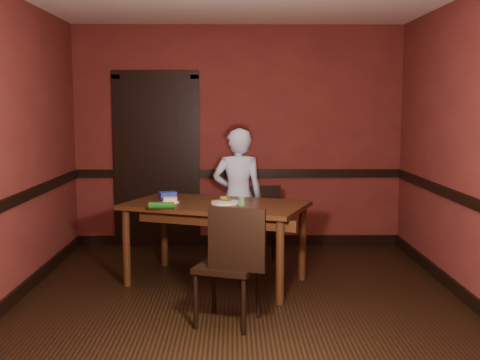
{
  "coord_description": "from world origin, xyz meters",
  "views": [
    {
      "loc": [
        -0.06,
        -5.12,
        1.72
      ],
      "look_at": [
        0.0,
        0.35,
        1.05
      ],
      "focal_mm": 45.0,
      "sensor_mm": 36.0,
      "label": 1
    }
  ],
  "objects_px": {
    "dining_table": "(216,243)",
    "sauce_jar": "(242,201)",
    "sandwich_plate": "(225,201)",
    "cheese_saucer": "(171,200)",
    "food_tub": "(168,195)",
    "chair_near": "(228,264)",
    "chair_far": "(261,228)",
    "person": "(238,197)"
  },
  "relations": [
    {
      "from": "sauce_jar",
      "to": "chair_far",
      "type": "bearing_deg",
      "value": 73.56
    },
    {
      "from": "chair_far",
      "to": "sandwich_plate",
      "type": "relative_size",
      "value": 3.11
    },
    {
      "from": "sandwich_plate",
      "to": "cheese_saucer",
      "type": "distance_m",
      "value": 0.54
    },
    {
      "from": "dining_table",
      "to": "sandwich_plate",
      "type": "xyz_separation_m",
      "value": [
        0.09,
        -0.03,
        0.42
      ]
    },
    {
      "from": "cheese_saucer",
      "to": "dining_table",
      "type": "bearing_deg",
      "value": -3.82
    },
    {
      "from": "dining_table",
      "to": "sandwich_plate",
      "type": "relative_size",
      "value": 6.1
    },
    {
      "from": "dining_table",
      "to": "person",
      "type": "height_order",
      "value": "person"
    },
    {
      "from": "person",
      "to": "food_tub",
      "type": "relative_size",
      "value": 7.47
    },
    {
      "from": "chair_far",
      "to": "person",
      "type": "distance_m",
      "value": 0.41
    },
    {
      "from": "sandwich_plate",
      "to": "sauce_jar",
      "type": "distance_m",
      "value": 0.2
    },
    {
      "from": "chair_near",
      "to": "person",
      "type": "distance_m",
      "value": 1.81
    },
    {
      "from": "chair_near",
      "to": "sandwich_plate",
      "type": "relative_size",
      "value": 3.49
    },
    {
      "from": "sauce_jar",
      "to": "cheese_saucer",
      "type": "relative_size",
      "value": 0.47
    },
    {
      "from": "person",
      "to": "cheese_saucer",
      "type": "height_order",
      "value": "person"
    },
    {
      "from": "sandwich_plate",
      "to": "food_tub",
      "type": "relative_size",
      "value": 1.39
    },
    {
      "from": "person",
      "to": "food_tub",
      "type": "height_order",
      "value": "person"
    },
    {
      "from": "sauce_jar",
      "to": "cheese_saucer",
      "type": "xyz_separation_m",
      "value": [
        -0.69,
        0.19,
        -0.02
      ]
    },
    {
      "from": "chair_near",
      "to": "chair_far",
      "type": "bearing_deg",
      "value": -82.11
    },
    {
      "from": "dining_table",
      "to": "chair_near",
      "type": "height_order",
      "value": "chair_near"
    },
    {
      "from": "sandwich_plate",
      "to": "chair_far",
      "type": "bearing_deg",
      "value": 58.51
    },
    {
      "from": "cheese_saucer",
      "to": "person",
      "type": "bearing_deg",
      "value": 44.41
    },
    {
      "from": "chair_far",
      "to": "food_tub",
      "type": "bearing_deg",
      "value": -169.99
    },
    {
      "from": "food_tub",
      "to": "sandwich_plate",
      "type": "bearing_deg",
      "value": -47.29
    },
    {
      "from": "chair_near",
      "to": "dining_table",
      "type": "bearing_deg",
      "value": -64.34
    },
    {
      "from": "dining_table",
      "to": "sauce_jar",
      "type": "relative_size",
      "value": 21.28
    },
    {
      "from": "dining_table",
      "to": "chair_far",
      "type": "xyz_separation_m",
      "value": [
        0.47,
        0.58,
        0.03
      ]
    },
    {
      "from": "chair_far",
      "to": "person",
      "type": "bearing_deg",
      "value": 150.0
    },
    {
      "from": "person",
      "to": "sandwich_plate",
      "type": "xyz_separation_m",
      "value": [
        -0.13,
        -0.71,
        0.07
      ]
    },
    {
      "from": "sandwich_plate",
      "to": "sauce_jar",
      "type": "xyz_separation_m",
      "value": [
        0.15,
        -0.13,
        0.02
      ]
    },
    {
      "from": "cheese_saucer",
      "to": "food_tub",
      "type": "relative_size",
      "value": 0.85
    },
    {
      "from": "person",
      "to": "sandwich_plate",
      "type": "height_order",
      "value": "person"
    },
    {
      "from": "dining_table",
      "to": "sauce_jar",
      "type": "height_order",
      "value": "sauce_jar"
    },
    {
      "from": "dining_table",
      "to": "cheese_saucer",
      "type": "distance_m",
      "value": 0.61
    },
    {
      "from": "dining_table",
      "to": "chair_far",
      "type": "relative_size",
      "value": 1.97
    },
    {
      "from": "cheese_saucer",
      "to": "food_tub",
      "type": "distance_m",
      "value": 0.24
    },
    {
      "from": "person",
      "to": "cheese_saucer",
      "type": "xyz_separation_m",
      "value": [
        -0.66,
        -0.65,
        0.07
      ]
    },
    {
      "from": "chair_near",
      "to": "cheese_saucer",
      "type": "distance_m",
      "value": 1.32
    },
    {
      "from": "food_tub",
      "to": "cheese_saucer",
      "type": "bearing_deg",
      "value": -97.58
    },
    {
      "from": "chair_far",
      "to": "food_tub",
      "type": "xyz_separation_m",
      "value": [
        -0.96,
        -0.31,
        0.4
      ]
    },
    {
      "from": "chair_far",
      "to": "sauce_jar",
      "type": "bearing_deg",
      "value": -114.26
    },
    {
      "from": "sandwich_plate",
      "to": "cheese_saucer",
      "type": "xyz_separation_m",
      "value": [
        -0.53,
        0.06,
        0.0
      ]
    },
    {
      "from": "sandwich_plate",
      "to": "cheese_saucer",
      "type": "relative_size",
      "value": 1.64
    }
  ]
}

